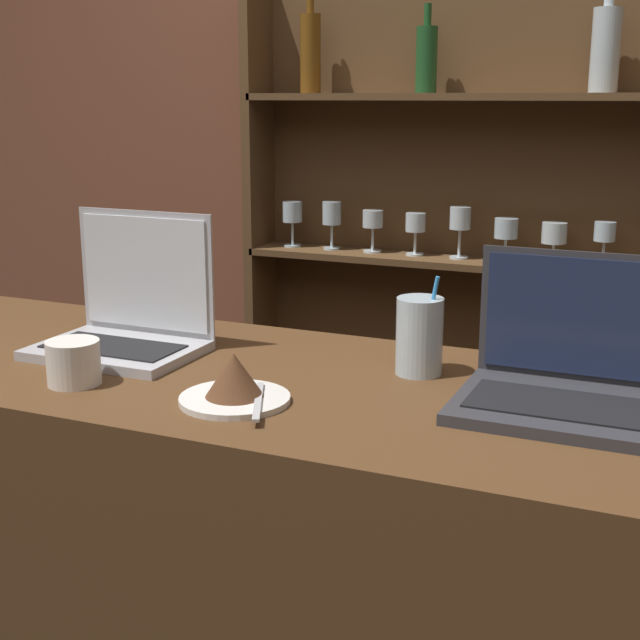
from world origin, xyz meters
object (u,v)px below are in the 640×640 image
object	(u,v)px
laptop_far	(562,376)
cake_plate	(235,383)
coffee_cup	(74,362)
laptop_near	(128,319)
water_glass	(419,336)

from	to	relation	value
laptop_far	cake_plate	bearing A→B (deg)	-157.78
coffee_cup	cake_plate	bearing A→B (deg)	5.10
laptop_near	laptop_far	size ratio (longest dim) A/B	0.99
cake_plate	water_glass	size ratio (longest dim) A/B	1.04
laptop_near	cake_plate	distance (m)	0.38
water_glass	coffee_cup	distance (m)	0.58
laptop_far	cake_plate	world-z (taller)	laptop_far
water_glass	laptop_near	bearing A→B (deg)	-172.19
laptop_near	cake_plate	size ratio (longest dim) A/B	1.64
water_glass	coffee_cup	xyz separation A→B (m)	(-0.51, -0.28, -0.03)
laptop_near	water_glass	bearing A→B (deg)	7.81
laptop_near	coffee_cup	size ratio (longest dim) A/B	3.34
coffee_cup	laptop_near	bearing A→B (deg)	100.41
laptop_far	cake_plate	distance (m)	0.50
laptop_near	laptop_far	bearing A→B (deg)	0.53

